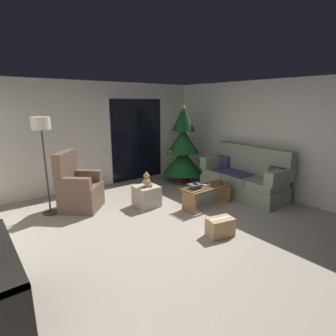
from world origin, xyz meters
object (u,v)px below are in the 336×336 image
object	(u,v)px
ottoman	(147,196)
cardboard_box_taped_mid_floor	(220,227)
teddy_bear_honey	(147,180)
couch	(244,177)
cell_phone	(195,184)
remote_graphite	(221,183)
book_stack	(195,186)
armchair	(78,189)
remote_white	(203,185)
christmas_tree	(183,148)
floor_lamp	(42,133)
remote_silver	(209,185)
coffee_table	(207,193)

from	to	relation	value
ottoman	cardboard_box_taped_mid_floor	world-z (taller)	ottoman
teddy_bear_honey	couch	bearing A→B (deg)	-20.45
cell_phone	remote_graphite	bearing A→B (deg)	10.26
couch	ottoman	size ratio (longest dim) A/B	4.46
book_stack	armchair	bearing A→B (deg)	142.38
book_stack	cardboard_box_taped_mid_floor	size ratio (longest dim) A/B	0.54
remote_white	christmas_tree	xyz separation A→B (m)	(0.78, 1.51, 0.46)
remote_white	floor_lamp	size ratio (longest dim) A/B	0.09
remote_silver	book_stack	xyz separation A→B (m)	(-0.34, 0.05, 0.03)
book_stack	floor_lamp	xyz separation A→B (m)	(-2.29, 1.50, 1.04)
couch	remote_silver	size ratio (longest dim) A/B	12.58
coffee_table	remote_white	distance (m)	0.18
book_stack	cell_phone	world-z (taller)	cell_phone
remote_white	book_stack	size ratio (longest dim) A/B	0.64
remote_white	floor_lamp	xyz separation A→B (m)	(-2.53, 1.48, 1.08)
cell_phone	christmas_tree	world-z (taller)	christmas_tree
cell_phone	floor_lamp	world-z (taller)	floor_lamp
cell_phone	teddy_bear_honey	distance (m)	0.95
book_stack	ottoman	xyz separation A→B (m)	(-0.67, 0.69, -0.25)
teddy_bear_honey	remote_white	bearing A→B (deg)	-36.62
remote_white	cardboard_box_taped_mid_floor	xyz separation A→B (m)	(-0.69, -1.06, -0.28)
couch	teddy_bear_honey	xyz separation A→B (m)	(-2.08, 0.78, 0.13)
coffee_table	ottoman	size ratio (longest dim) A/B	2.50
cardboard_box_taped_mid_floor	armchair	bearing A→B (deg)	118.77
armchair	floor_lamp	bearing A→B (deg)	166.61
ottoman	couch	bearing A→B (deg)	-20.53
cell_phone	floor_lamp	bearing A→B (deg)	170.66
couch	cardboard_box_taped_mid_floor	distance (m)	2.12
christmas_tree	cardboard_box_taped_mid_floor	world-z (taller)	christmas_tree
couch	coffee_table	world-z (taller)	couch
remote_graphite	cell_phone	size ratio (longest dim) A/B	1.08
remote_white	cardboard_box_taped_mid_floor	world-z (taller)	remote_white
christmas_tree	armchair	world-z (taller)	christmas_tree
book_stack	ottoman	bearing A→B (deg)	134.24
christmas_tree	ottoman	bearing A→B (deg)	-153.55
couch	teddy_bear_honey	world-z (taller)	couch
coffee_table	remote_white	world-z (taller)	remote_white
christmas_tree	floor_lamp	size ratio (longest dim) A/B	1.12
remote_white	armchair	distance (m)	2.44
floor_lamp	teddy_bear_honey	world-z (taller)	floor_lamp
couch	floor_lamp	bearing A→B (deg)	156.81
couch	remote_graphite	size ratio (longest dim) A/B	12.58
remote_silver	ottoman	world-z (taller)	remote_silver
remote_graphite	cell_phone	bearing A→B (deg)	44.26
coffee_table	armchair	world-z (taller)	armchair
couch	book_stack	bearing A→B (deg)	176.14
ottoman	cardboard_box_taped_mid_floor	distance (m)	1.74
remote_graphite	teddy_bear_honey	size ratio (longest dim) A/B	0.55
christmas_tree	teddy_bear_honey	xyz separation A→B (m)	(-1.68, -0.85, -0.35)
book_stack	teddy_bear_honey	size ratio (longest dim) A/B	0.86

